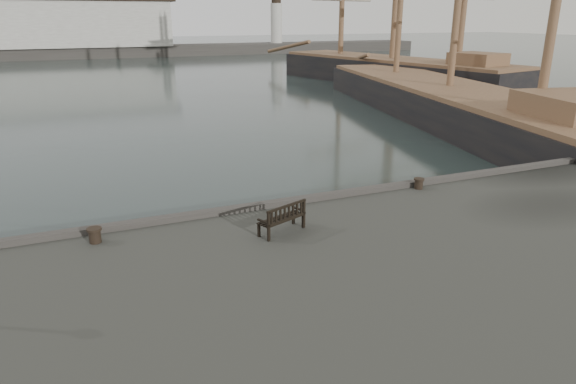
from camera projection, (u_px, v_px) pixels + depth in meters
name	position (u px, v px, depth m)	size (l,w,h in m)	color
ground	(247.00, 254.00, 16.52)	(400.00, 400.00, 0.00)	black
breakwater	(60.00, 34.00, 93.53)	(140.00, 9.50, 12.20)	#383530
bench	(282.00, 223.00, 14.17)	(1.52, 0.98, 0.83)	black
bollard_left	(95.00, 235.00, 13.55)	(0.39, 0.39, 0.41)	black
bollard_right	(419.00, 184.00, 17.81)	(0.36, 0.36, 0.38)	black
tall_ship_main	(447.00, 109.00, 38.26)	(14.68, 37.09, 27.28)	black
tall_ship_far	(391.00, 77.00, 57.35)	(12.97, 32.05, 26.86)	black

